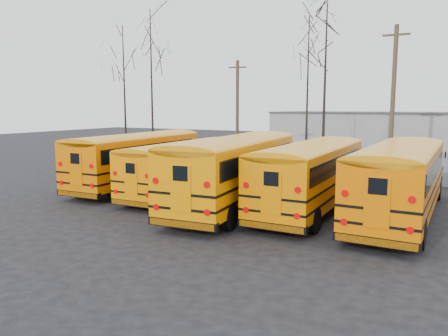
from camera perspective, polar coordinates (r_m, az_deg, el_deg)
The scene contains 14 objects.
ground at distance 19.48m, azimuth -1.26°, elevation -5.92°, with size 120.00×120.00×0.00m, color black.
fence at distance 30.16m, azimuth 10.08°, elevation 0.87°, with size 40.00×0.04×2.00m, color gray.
distant_building at distance 49.06m, azimuth 19.77°, elevation 4.42°, with size 22.00×8.00×4.00m, color #9B9B97.
bus_a at distance 25.98m, azimuth -10.93°, elevation 1.67°, with size 3.16×11.60×3.22m.
bus_b at distance 23.38m, azimuth -5.03°, elevation 0.63°, with size 2.67×10.41×2.89m.
bus_c at distance 20.39m, azimuth 1.71°, elevation 0.39°, with size 3.79×12.30×3.39m.
bus_d at distance 20.11m, azimuth 11.51°, elevation -0.27°, with size 2.68×11.33×3.16m.
bus_e at distance 19.41m, azimuth 22.03°, elevation -0.83°, with size 2.84×11.67×3.25m.
utility_pole_left at distance 35.95m, azimuth 1.75°, elevation 7.42°, with size 1.47×0.46×8.38m.
utility_pole_right at distance 33.17m, azimuth 21.20°, elevation 8.51°, with size 1.83×0.32×10.28m.
tree_0 at distance 41.58m, azimuth -12.86°, elevation 9.60°, with size 0.26×0.26×11.94m, color black.
tree_1 at distance 38.82m, azimuth -9.42°, elevation 10.49°, with size 0.26×0.26×12.86m, color black.
tree_2 at distance 35.96m, azimuth 10.84°, elevation 9.77°, with size 0.26×0.26×11.73m, color black.
tree_3 at distance 31.54m, azimuth 13.01°, elevation 9.92°, with size 0.26×0.26×11.68m, color black.
Camera 1 is at (9.36, -16.43, 4.71)m, focal length 35.00 mm.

